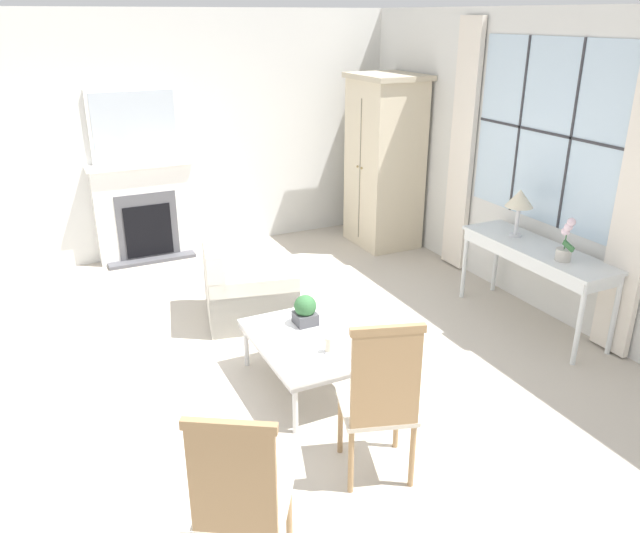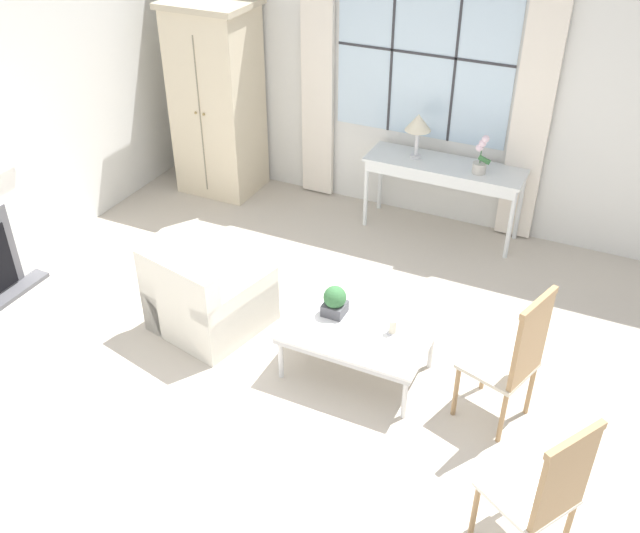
{
  "view_description": "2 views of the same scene",
  "coord_description": "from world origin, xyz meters",
  "px_view_note": "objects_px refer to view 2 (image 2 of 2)",
  "views": [
    {
      "loc": [
        4.31,
        -1.39,
        2.72
      ],
      "look_at": [
        0.33,
        0.53,
        0.93
      ],
      "focal_mm": 35.0,
      "sensor_mm": 36.0,
      "label": 1
    },
    {
      "loc": [
        2.03,
        -3.61,
        3.79
      ],
      "look_at": [
        0.2,
        0.25,
        0.97
      ],
      "focal_mm": 40.0,
      "sensor_mm": 36.0,
      "label": 2
    }
  ],
  "objects_px": {
    "armchair_upholstered": "(208,300)",
    "coffee_table": "(357,334)",
    "pillar_candle": "(393,327)",
    "potted_plant_small": "(335,301)",
    "armoire": "(217,100)",
    "potted_orchid": "(481,159)",
    "accent_chair_wooden": "(546,489)",
    "table_lamp": "(418,124)",
    "side_chair_wooden": "(515,355)",
    "console_table": "(445,171)"
  },
  "relations": [
    {
      "from": "console_table",
      "to": "coffee_table",
      "type": "distance_m",
      "value": 2.39
    },
    {
      "from": "armchair_upholstered",
      "to": "pillar_candle",
      "type": "height_order",
      "value": "armchair_upholstered"
    },
    {
      "from": "table_lamp",
      "to": "potted_orchid",
      "type": "bearing_deg",
      "value": -5.83
    },
    {
      "from": "armoire",
      "to": "accent_chair_wooden",
      "type": "distance_m",
      "value": 5.38
    },
    {
      "from": "console_table",
      "to": "potted_plant_small",
      "type": "xyz_separation_m",
      "value": [
        -0.17,
        -2.25,
        -0.15
      ]
    },
    {
      "from": "table_lamp",
      "to": "accent_chair_wooden",
      "type": "distance_m",
      "value": 3.99
    },
    {
      "from": "side_chair_wooden",
      "to": "table_lamp",
      "type": "bearing_deg",
      "value": 122.82
    },
    {
      "from": "side_chair_wooden",
      "to": "pillar_candle",
      "type": "distance_m",
      "value": 0.94
    },
    {
      "from": "side_chair_wooden",
      "to": "coffee_table",
      "type": "relative_size",
      "value": 1.02
    },
    {
      "from": "table_lamp",
      "to": "accent_chair_wooden",
      "type": "bearing_deg",
      "value": -60.35
    },
    {
      "from": "console_table",
      "to": "pillar_candle",
      "type": "xyz_separation_m",
      "value": [
        0.32,
        -2.28,
        -0.22
      ]
    },
    {
      "from": "side_chair_wooden",
      "to": "coffee_table",
      "type": "bearing_deg",
      "value": 178.5
    },
    {
      "from": "armchair_upholstered",
      "to": "pillar_candle",
      "type": "relative_size",
      "value": 7.18
    },
    {
      "from": "accent_chair_wooden",
      "to": "table_lamp",
      "type": "bearing_deg",
      "value": 119.65
    },
    {
      "from": "side_chair_wooden",
      "to": "accent_chair_wooden",
      "type": "bearing_deg",
      "value": -68.6
    },
    {
      "from": "table_lamp",
      "to": "armchair_upholstered",
      "type": "xyz_separation_m",
      "value": [
        -0.97,
        -2.37,
        -0.86
      ]
    },
    {
      "from": "armoire",
      "to": "armchair_upholstered",
      "type": "height_order",
      "value": "armoire"
    },
    {
      "from": "pillar_candle",
      "to": "side_chair_wooden",
      "type": "bearing_deg",
      "value": -7.01
    },
    {
      "from": "console_table",
      "to": "potted_plant_small",
      "type": "bearing_deg",
      "value": -94.32
    },
    {
      "from": "potted_orchid",
      "to": "armoire",
      "type": "bearing_deg",
      "value": -179.43
    },
    {
      "from": "pillar_candle",
      "to": "potted_plant_small",
      "type": "bearing_deg",
      "value": 176.04
    },
    {
      "from": "table_lamp",
      "to": "side_chair_wooden",
      "type": "height_order",
      "value": "table_lamp"
    },
    {
      "from": "console_table",
      "to": "coffee_table",
      "type": "xyz_separation_m",
      "value": [
        0.07,
        -2.36,
        -0.31
      ]
    },
    {
      "from": "console_table",
      "to": "potted_orchid",
      "type": "distance_m",
      "value": 0.42
    },
    {
      "from": "pillar_candle",
      "to": "coffee_table",
      "type": "bearing_deg",
      "value": -161.86
    },
    {
      "from": "armoire",
      "to": "coffee_table",
      "type": "xyz_separation_m",
      "value": [
        2.63,
        -2.28,
        -0.67
      ]
    },
    {
      "from": "coffee_table",
      "to": "table_lamp",
      "type": "bearing_deg",
      "value": 99.22
    },
    {
      "from": "console_table",
      "to": "armchair_upholstered",
      "type": "height_order",
      "value": "armchair_upholstered"
    },
    {
      "from": "potted_plant_small",
      "to": "pillar_candle",
      "type": "xyz_separation_m",
      "value": [
        0.49,
        -0.03,
        -0.06
      ]
    },
    {
      "from": "potted_plant_small",
      "to": "pillar_candle",
      "type": "height_order",
      "value": "potted_plant_small"
    },
    {
      "from": "coffee_table",
      "to": "accent_chair_wooden",
      "type": "bearing_deg",
      "value": -33.99
    },
    {
      "from": "pillar_candle",
      "to": "accent_chair_wooden",
      "type": "bearing_deg",
      "value": -40.85
    },
    {
      "from": "armoire",
      "to": "accent_chair_wooden",
      "type": "xyz_separation_m",
      "value": [
        4.2,
        -3.34,
        -0.45
      ]
    },
    {
      "from": "armchair_upholstered",
      "to": "side_chair_wooden",
      "type": "relative_size",
      "value": 0.86
    },
    {
      "from": "coffee_table",
      "to": "potted_plant_small",
      "type": "relative_size",
      "value": 4.48
    },
    {
      "from": "potted_plant_small",
      "to": "pillar_candle",
      "type": "bearing_deg",
      "value": -3.96
    },
    {
      "from": "table_lamp",
      "to": "armchair_upholstered",
      "type": "height_order",
      "value": "table_lamp"
    },
    {
      "from": "potted_orchid",
      "to": "accent_chair_wooden",
      "type": "distance_m",
      "value": 3.62
    },
    {
      "from": "potted_orchid",
      "to": "side_chair_wooden",
      "type": "height_order",
      "value": "potted_orchid"
    },
    {
      "from": "accent_chair_wooden",
      "to": "potted_plant_small",
      "type": "height_order",
      "value": "accent_chair_wooden"
    },
    {
      "from": "armchair_upholstered",
      "to": "potted_plant_small",
      "type": "bearing_deg",
      "value": 5.81
    },
    {
      "from": "table_lamp",
      "to": "accent_chair_wooden",
      "type": "height_order",
      "value": "table_lamp"
    },
    {
      "from": "armchair_upholstered",
      "to": "potted_plant_small",
      "type": "relative_size",
      "value": 3.94
    },
    {
      "from": "table_lamp",
      "to": "potted_plant_small",
      "type": "relative_size",
      "value": 1.85
    },
    {
      "from": "armchair_upholstered",
      "to": "coffee_table",
      "type": "height_order",
      "value": "armchair_upholstered"
    },
    {
      "from": "potted_plant_small",
      "to": "armchair_upholstered",
      "type": "bearing_deg",
      "value": -174.19
    },
    {
      "from": "table_lamp",
      "to": "potted_orchid",
      "type": "height_order",
      "value": "table_lamp"
    },
    {
      "from": "armoire",
      "to": "potted_orchid",
      "type": "relative_size",
      "value": 5.39
    },
    {
      "from": "armoire",
      "to": "potted_plant_small",
      "type": "distance_m",
      "value": 3.26
    },
    {
      "from": "console_table",
      "to": "table_lamp",
      "type": "xyz_separation_m",
      "value": [
        -0.31,
        0.01,
        0.44
      ]
    }
  ]
}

